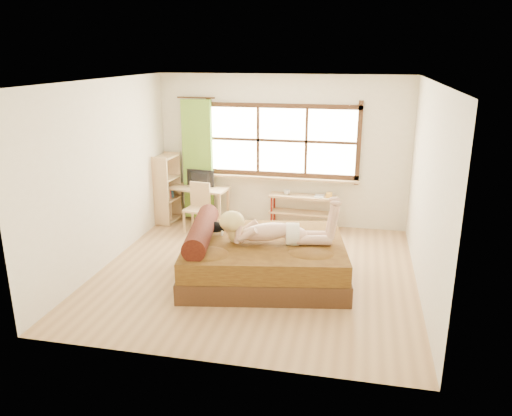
% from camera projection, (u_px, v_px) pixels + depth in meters
% --- Properties ---
extents(floor, '(4.50, 4.50, 0.00)m').
position_uv_depth(floor, '(256.00, 272.00, 7.24)').
color(floor, '#9E754C').
rests_on(floor, ground).
extents(ceiling, '(4.50, 4.50, 0.00)m').
position_uv_depth(ceiling, '(256.00, 81.00, 6.43)').
color(ceiling, white).
rests_on(ceiling, wall_back).
extents(wall_back, '(4.50, 0.00, 4.50)m').
position_uv_depth(wall_back, '(282.00, 152.00, 8.93)').
color(wall_back, silver).
rests_on(wall_back, floor).
extents(wall_front, '(4.50, 0.00, 4.50)m').
position_uv_depth(wall_front, '(207.00, 240.00, 4.73)').
color(wall_front, silver).
rests_on(wall_front, floor).
extents(wall_left, '(0.00, 4.50, 4.50)m').
position_uv_depth(wall_left, '(105.00, 174.00, 7.28)').
color(wall_left, silver).
rests_on(wall_left, floor).
extents(wall_right, '(0.00, 4.50, 4.50)m').
position_uv_depth(wall_right, '(427.00, 191.00, 6.39)').
color(wall_right, silver).
rests_on(wall_right, floor).
extents(window, '(2.80, 0.16, 1.46)m').
position_uv_depth(window, '(282.00, 143.00, 8.86)').
color(window, '#FFEDBF').
rests_on(window, wall_back).
extents(curtain, '(0.55, 0.10, 2.20)m').
position_uv_depth(curtain, '(198.00, 160.00, 9.19)').
color(curtain, '#488A25').
rests_on(curtain, wall_back).
extents(bed, '(2.50, 2.14, 0.85)m').
position_uv_depth(bed, '(260.00, 257.00, 6.99)').
color(bed, '#341D0F').
rests_on(bed, floor).
extents(woman, '(1.61, 0.71, 0.67)m').
position_uv_depth(woman, '(275.00, 220.00, 6.73)').
color(woman, tan).
rests_on(woman, bed).
extents(kitten, '(0.35, 0.19, 0.27)m').
position_uv_depth(kitten, '(216.00, 226.00, 7.11)').
color(kitten, black).
rests_on(kitten, bed).
extents(desk, '(1.15, 0.64, 0.68)m').
position_uv_depth(desk, '(199.00, 192.00, 9.18)').
color(desk, tan).
rests_on(desk, floor).
extents(monitor, '(0.54, 0.14, 0.31)m').
position_uv_depth(monitor, '(199.00, 179.00, 9.15)').
color(monitor, black).
rests_on(monitor, desk).
extents(chair, '(0.43, 0.43, 0.85)m').
position_uv_depth(chair, '(198.00, 204.00, 8.84)').
color(chair, tan).
rests_on(chair, floor).
extents(pipe_shelf, '(1.22, 0.35, 0.69)m').
position_uv_depth(pipe_shelf, '(304.00, 204.00, 8.95)').
color(pipe_shelf, tan).
rests_on(pipe_shelf, floor).
extents(cup, '(0.11, 0.11, 0.09)m').
position_uv_depth(cup, '(287.00, 192.00, 8.95)').
color(cup, gray).
rests_on(cup, pipe_shelf).
extents(book, '(0.17, 0.23, 0.02)m').
position_uv_depth(book, '(315.00, 196.00, 8.86)').
color(book, gray).
rests_on(book, pipe_shelf).
extents(bookshelf, '(0.36, 0.58, 1.27)m').
position_uv_depth(bookshelf, '(167.00, 188.00, 9.22)').
color(bookshelf, tan).
rests_on(bookshelf, floor).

